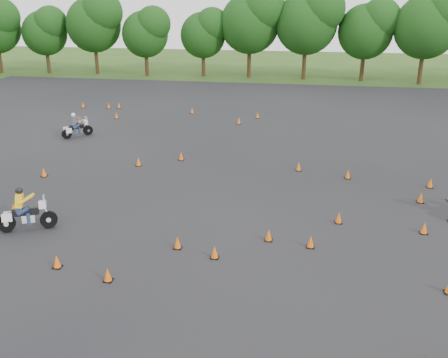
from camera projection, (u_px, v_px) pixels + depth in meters
name	position (u px, v px, depth m)	size (l,w,h in m)	color
ground	(206.00, 244.00, 18.97)	(140.00, 140.00, 0.00)	#2D5119
asphalt_pad	(231.00, 188.00, 24.52)	(62.00, 62.00, 0.00)	black
treeline	(301.00, 40.00, 49.56)	(87.07, 32.54, 11.02)	#173F12
traffic_cones	(215.00, 193.00, 23.30)	(36.22, 32.67, 0.45)	#F5630A
rider_grey	(77.00, 125.00, 33.02)	(2.14, 0.66, 1.65)	#46494E
rider_yellow	(26.00, 210.00, 19.80)	(2.29, 0.70, 1.77)	yellow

